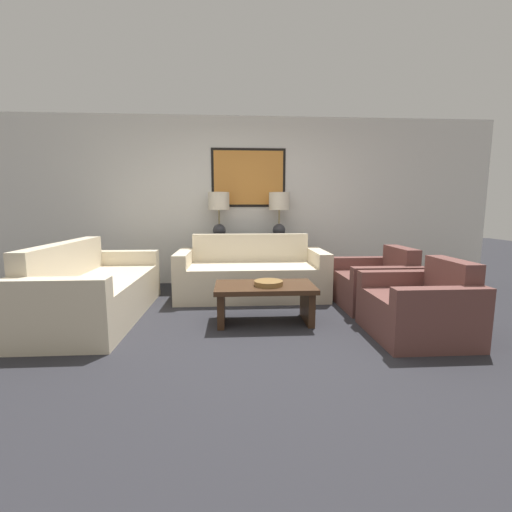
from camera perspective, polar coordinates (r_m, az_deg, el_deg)
ground_plane at (r=3.37m, az=0.62°, el=-13.38°), size 20.00×20.00×0.00m
back_wall at (r=5.63m, az=-1.26°, el=9.10°), size 8.02×0.12×2.65m
console_table at (r=5.42m, az=-1.11°, el=-1.00°), size 1.45×0.39×0.75m
table_lamp_left at (r=5.35m, az=-6.20°, el=7.89°), size 0.32×0.32×0.71m
table_lamp_right at (r=5.39m, az=3.89°, el=7.92°), size 0.32×0.32×0.71m
couch_by_back_wall at (r=4.77m, az=-0.75°, el=-3.23°), size 2.03×0.90×0.85m
couch_by_side at (r=4.24m, az=-25.17°, el=-5.45°), size 0.90×2.03×0.85m
coffee_table at (r=3.70m, az=1.46°, el=-6.54°), size 1.06×0.59×0.41m
decorative_bowl at (r=3.63m, az=2.09°, el=-4.54°), size 0.31×0.31×0.05m
armchair_near_back_wall at (r=4.54m, az=19.38°, el=-4.64°), size 0.84×0.91×0.75m
armchair_near_camera at (r=3.66m, az=25.53°, el=-7.99°), size 0.84×0.91×0.75m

